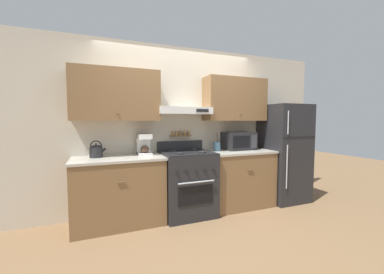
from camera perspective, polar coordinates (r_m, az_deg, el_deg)
ground_plane at (r=3.46m, az=0.65°, el=-19.85°), size 16.00×16.00×0.00m
wall_back at (r=3.72m, az=-3.18°, el=4.49°), size 5.20×0.46×2.55m
counter_left at (r=3.39m, az=-17.24°, el=-12.34°), size 1.19×0.64×0.91m
counter_right at (r=3.99m, az=11.23°, el=-9.74°), size 1.08×0.64×0.91m
stove_range at (r=3.56m, az=-1.17°, el=-11.07°), size 0.74×0.70×1.08m
refrigerator at (r=4.44m, az=21.37°, el=-3.56°), size 0.69×0.70×1.67m
tea_kettle at (r=3.39m, az=-22.19°, el=-3.09°), size 0.22×0.17×0.23m
coffee_maker at (r=3.47m, az=-11.55°, el=-1.66°), size 0.18×0.26×0.30m
microwave at (r=4.04m, az=11.21°, el=-0.91°), size 0.51×0.37×0.30m
utensil_crock at (r=3.82m, az=6.07°, el=-2.17°), size 0.11×0.11×0.30m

